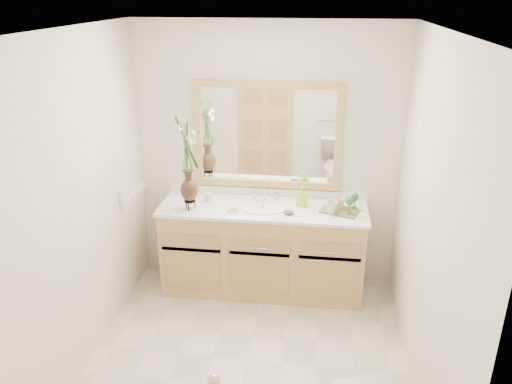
# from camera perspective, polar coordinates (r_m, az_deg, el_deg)

# --- Properties ---
(floor) EXTENTS (2.60, 2.60, 0.00)m
(floor) POSITION_cam_1_polar(r_m,az_deg,el_deg) (4.01, -1.01, -18.63)
(floor) COLOR beige
(floor) RESTS_ON ground
(ceiling) EXTENTS (2.40, 2.60, 0.02)m
(ceiling) POSITION_cam_1_polar(r_m,az_deg,el_deg) (3.04, -1.33, 18.00)
(ceiling) COLOR white
(ceiling) RESTS_ON wall_back
(wall_back) EXTENTS (2.40, 0.02, 2.40)m
(wall_back) POSITION_cam_1_polar(r_m,az_deg,el_deg) (4.55, 1.25, 3.99)
(wall_back) COLOR silver
(wall_back) RESTS_ON floor
(wall_front) EXTENTS (2.40, 0.02, 2.40)m
(wall_front) POSITION_cam_1_polar(r_m,az_deg,el_deg) (2.26, -6.19, -16.89)
(wall_front) COLOR silver
(wall_front) RESTS_ON floor
(wall_left) EXTENTS (0.02, 2.60, 2.40)m
(wall_left) POSITION_cam_1_polar(r_m,az_deg,el_deg) (3.71, -19.81, -1.74)
(wall_left) COLOR silver
(wall_left) RESTS_ON floor
(wall_right) EXTENTS (0.02, 2.60, 2.40)m
(wall_right) POSITION_cam_1_polar(r_m,az_deg,el_deg) (3.40, 19.31, -3.85)
(wall_right) COLOR silver
(wall_right) RESTS_ON floor
(vanity) EXTENTS (1.80, 0.55, 0.80)m
(vanity) POSITION_cam_1_polar(r_m,az_deg,el_deg) (4.61, 0.79, -6.61)
(vanity) COLOR tan
(vanity) RESTS_ON floor
(counter) EXTENTS (1.84, 0.57, 0.03)m
(counter) POSITION_cam_1_polar(r_m,az_deg,el_deg) (4.43, 0.81, -1.89)
(counter) COLOR white
(counter) RESTS_ON vanity
(sink) EXTENTS (0.38, 0.34, 0.23)m
(sink) POSITION_cam_1_polar(r_m,az_deg,el_deg) (4.43, 0.79, -2.45)
(sink) COLOR white
(sink) RESTS_ON counter
(mirror) EXTENTS (1.32, 0.04, 0.97)m
(mirror) POSITION_cam_1_polar(r_m,az_deg,el_deg) (4.47, 1.25, 6.40)
(mirror) COLOR white
(mirror) RESTS_ON wall_back
(switch_plate) EXTENTS (0.02, 0.12, 0.12)m
(switch_plate) POSITION_cam_1_polar(r_m,az_deg,el_deg) (4.42, -15.00, -0.39)
(switch_plate) COLOR white
(switch_plate) RESTS_ON wall_left
(door) EXTENTS (0.80, 0.03, 2.00)m
(door) POSITION_cam_1_polar(r_m,az_deg,el_deg) (2.48, -13.07, -19.38)
(door) COLOR tan
(door) RESTS_ON floor
(flower_vase) EXTENTS (0.18, 0.18, 0.74)m
(flower_vase) POSITION_cam_1_polar(r_m,az_deg,el_deg) (4.25, -7.88, 4.33)
(flower_vase) COLOR black
(flower_vase) RESTS_ON counter
(tumbler) EXTENTS (0.06, 0.06, 0.08)m
(tumbler) POSITION_cam_1_polar(r_m,az_deg,el_deg) (4.54, -5.51, -0.63)
(tumbler) COLOR beige
(tumbler) RESTS_ON counter
(soap_dish) EXTENTS (0.11, 0.11, 0.03)m
(soap_dish) POSITION_cam_1_polar(r_m,az_deg,el_deg) (4.35, -2.62, -2.02)
(soap_dish) COLOR beige
(soap_dish) RESTS_ON counter
(soap_bottle) EXTENTS (0.09, 0.09, 0.16)m
(soap_bottle) POSITION_cam_1_polar(r_m,az_deg,el_deg) (4.44, 5.28, -0.60)
(soap_bottle) COLOR #A8E034
(soap_bottle) RESTS_ON counter
(purple_dish) EXTENTS (0.11, 0.10, 0.03)m
(purple_dish) POSITION_cam_1_polar(r_m,az_deg,el_deg) (4.28, 3.77, -2.36)
(purple_dish) COLOR #5A246D
(purple_dish) RESTS_ON counter
(tray) EXTENTS (0.37, 0.30, 0.02)m
(tray) POSITION_cam_1_polar(r_m,az_deg,el_deg) (4.39, 9.54, -2.13)
(tray) COLOR brown
(tray) RESTS_ON counter
(mug_left) EXTENTS (0.14, 0.13, 0.11)m
(mug_left) POSITION_cam_1_polar(r_m,az_deg,el_deg) (4.31, 8.64, -1.65)
(mug_left) COLOR beige
(mug_left) RESTS_ON tray
(mug_right) EXTENTS (0.13, 0.12, 0.11)m
(mug_right) POSITION_cam_1_polar(r_m,az_deg,el_deg) (4.40, 9.50, -1.19)
(mug_right) COLOR beige
(mug_right) RESTS_ON tray
(goblet_front) EXTENTS (0.07, 0.07, 0.16)m
(goblet_front) POSITION_cam_1_polar(r_m,az_deg,el_deg) (4.29, 10.68, -1.13)
(goblet_front) COLOR #236A26
(goblet_front) RESTS_ON tray
(goblet_back) EXTENTS (0.06, 0.06, 0.14)m
(goblet_back) POSITION_cam_1_polar(r_m,az_deg,el_deg) (4.41, 11.25, -0.67)
(goblet_back) COLOR #236A26
(goblet_back) RESTS_ON tray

